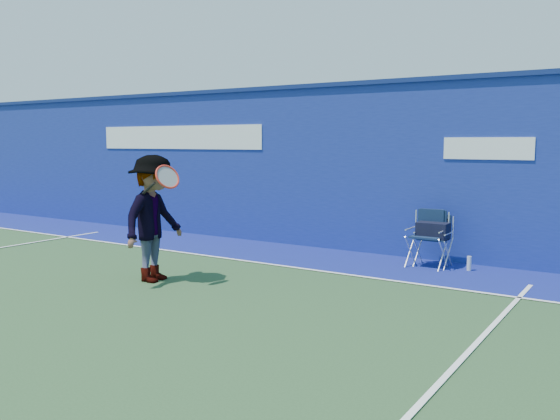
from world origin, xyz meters
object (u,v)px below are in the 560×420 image
Objects in this scene: water_bottle at (469,264)px; tennis_player at (154,218)px; directors_chair_left at (427,248)px; directors_chair_right at (433,245)px.

water_bottle is 0.13× the size of tennis_player.
tennis_player reaches higher than water_bottle.
water_bottle is (0.66, 0.07, -0.19)m from directors_chair_left.
water_bottle is at bearing 40.57° from tennis_player.
water_bottle is 4.87m from tennis_player.
tennis_player is (-3.00, -3.06, 0.61)m from directors_chair_left.
tennis_player reaches higher than directors_chair_left.
directors_chair_right is (0.07, 0.09, 0.04)m from directors_chair_left.
directors_chair_left is 0.69m from water_bottle.
directors_chair_right is 3.55× the size of water_bottle.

